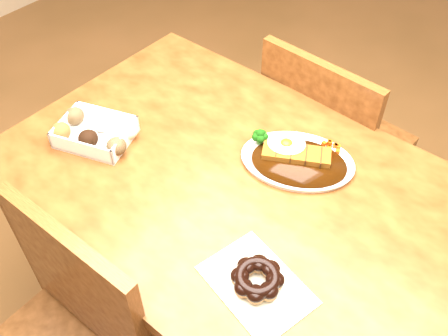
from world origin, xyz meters
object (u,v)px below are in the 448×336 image
Objects in this scene: donut_box at (95,132)px; pon_de_ring at (257,279)px; table at (235,207)px; chair_far at (327,144)px; katsu_curry_plate at (296,157)px.

pon_de_ring is (0.60, -0.08, -0.00)m from donut_box.
pon_de_ring is at bearing -7.88° from donut_box.
table is 4.74× the size of pon_de_ring.
chair_far is 0.49m from katsu_curry_plate.
table is 1.38× the size of chair_far.
donut_box reaches higher than pon_de_ring.
table is 0.56m from chair_far.
katsu_curry_plate is at bearing 63.78° from table.
pon_de_ring is at bearing -42.94° from table.
donut_box is (-0.46, -0.27, 0.01)m from katsu_curry_plate.
chair_far reaches higher than donut_box.
chair_far is (-0.02, 0.53, -0.17)m from table.
chair_far is 0.82m from pon_de_ring.
donut_box is at bearing 172.12° from pon_de_ring.
katsu_curry_plate is 0.53m from donut_box.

